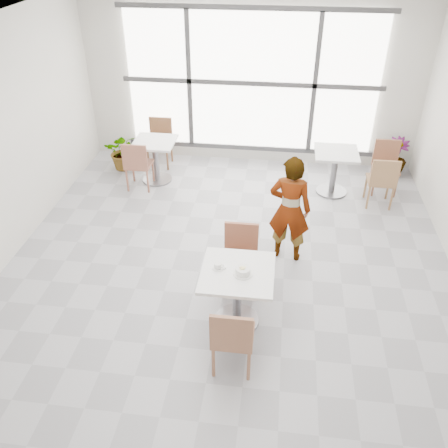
# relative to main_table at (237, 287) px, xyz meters

# --- Properties ---
(floor) EXTENTS (7.00, 7.00, 0.00)m
(floor) POSITION_rel_main_table_xyz_m (-0.22, 0.83, -0.52)
(floor) COLOR #9E9EA5
(floor) RESTS_ON ground
(ceiling) EXTENTS (7.00, 7.00, 0.00)m
(ceiling) POSITION_rel_main_table_xyz_m (-0.22, 0.83, 2.48)
(ceiling) COLOR white
(ceiling) RESTS_ON ground
(wall_back) EXTENTS (6.00, 0.00, 6.00)m
(wall_back) POSITION_rel_main_table_xyz_m (-0.22, 4.33, 0.98)
(wall_back) COLOR silver
(wall_back) RESTS_ON ground
(window) EXTENTS (4.60, 0.07, 2.52)m
(window) POSITION_rel_main_table_xyz_m (-0.22, 4.27, 0.98)
(window) COLOR white
(window) RESTS_ON ground
(main_table) EXTENTS (0.80, 0.80, 0.75)m
(main_table) POSITION_rel_main_table_xyz_m (0.00, 0.00, 0.00)
(main_table) COLOR white
(main_table) RESTS_ON ground
(chair_near) EXTENTS (0.42, 0.42, 0.87)m
(chair_near) POSITION_rel_main_table_xyz_m (0.03, -0.71, -0.02)
(chair_near) COLOR #946147
(chair_near) RESTS_ON ground
(chair_far) EXTENTS (0.42, 0.42, 0.87)m
(chair_far) POSITION_rel_main_table_xyz_m (-0.03, 0.66, -0.02)
(chair_far) COLOR brown
(chair_far) RESTS_ON ground
(oatmeal_bowl) EXTENTS (0.21, 0.21, 0.10)m
(oatmeal_bowl) POSITION_rel_main_table_xyz_m (0.06, -0.04, 0.27)
(oatmeal_bowl) COLOR silver
(oatmeal_bowl) RESTS_ON main_table
(coffee_cup) EXTENTS (0.16, 0.13, 0.07)m
(coffee_cup) POSITION_rel_main_table_xyz_m (-0.22, 0.02, 0.26)
(coffee_cup) COLOR white
(coffee_cup) RESTS_ON main_table
(person) EXTENTS (0.60, 0.44, 1.52)m
(person) POSITION_rel_main_table_xyz_m (0.55, 1.34, 0.24)
(person) COLOR black
(person) RESTS_ON ground
(bg_table_left) EXTENTS (0.70, 0.70, 0.75)m
(bg_table_left) POSITION_rel_main_table_xyz_m (-1.77, 3.27, -0.04)
(bg_table_left) COLOR white
(bg_table_left) RESTS_ON ground
(bg_table_right) EXTENTS (0.70, 0.70, 0.75)m
(bg_table_right) POSITION_rel_main_table_xyz_m (1.29, 3.23, -0.04)
(bg_table_right) COLOR silver
(bg_table_right) RESTS_ON ground
(bg_chair_left_near) EXTENTS (0.42, 0.42, 0.87)m
(bg_chair_left_near) POSITION_rel_main_table_xyz_m (-1.99, 2.92, -0.02)
(bg_chair_left_near) COLOR #9C604B
(bg_chair_left_near) RESTS_ON ground
(bg_chair_left_far) EXTENTS (0.42, 0.42, 0.87)m
(bg_chair_left_far) POSITION_rel_main_table_xyz_m (-1.85, 3.94, -0.02)
(bg_chair_left_far) COLOR brown
(bg_chair_left_far) RESTS_ON ground
(bg_chair_right_near) EXTENTS (0.42, 0.42, 0.87)m
(bg_chair_right_near) POSITION_rel_main_table_xyz_m (2.00, 2.85, -0.02)
(bg_chair_right_near) COLOR #9D724B
(bg_chair_right_near) RESTS_ON ground
(bg_chair_right_far) EXTENTS (0.42, 0.42, 0.87)m
(bg_chair_right_far) POSITION_rel_main_table_xyz_m (2.14, 3.45, -0.02)
(bg_chair_right_far) COLOR brown
(bg_chair_right_far) RESTS_ON ground
(plant_left) EXTENTS (0.74, 0.68, 0.70)m
(plant_left) POSITION_rel_main_table_xyz_m (-2.48, 3.65, -0.17)
(plant_left) COLOR #497F3C
(plant_left) RESTS_ON ground
(plant_right) EXTENTS (0.45, 0.45, 0.70)m
(plant_right) POSITION_rel_main_table_xyz_m (2.43, 4.03, -0.17)
(plant_right) COLOR #5B8744
(plant_right) RESTS_ON ground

